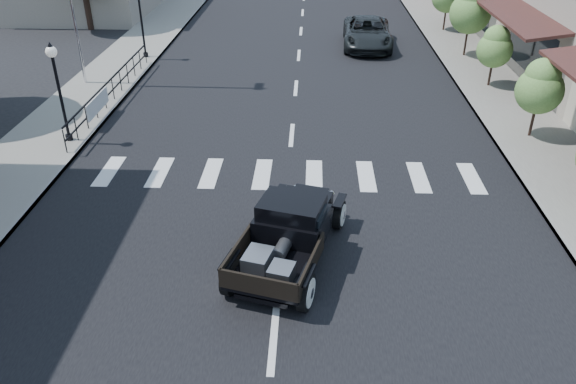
{
  "coord_description": "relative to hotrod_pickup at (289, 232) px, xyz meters",
  "views": [
    {
      "loc": [
        0.64,
        -11.28,
        8.14
      ],
      "look_at": [
        0.11,
        1.2,
        1.0
      ],
      "focal_mm": 35.0,
      "sensor_mm": 36.0,
      "label": 1
    }
  ],
  "objects": [
    {
      "name": "small_tree_d",
      "position": [
        8.1,
        17.28,
        1.02
      ],
      "size": [
        1.99,
        1.99,
        3.31
      ],
      "primitive_type": null,
      "color": "#5A883E",
      "rests_on": "sidewalk_right"
    },
    {
      "name": "small_tree_b",
      "position": [
        8.1,
        7.36,
        0.68
      ],
      "size": [
        1.57,
        1.57,
        2.62
      ],
      "primitive_type": null,
      "color": "#5A883E",
      "rests_on": "sidewalk_right"
    },
    {
      "name": "lamp_post_b",
      "position": [
        -7.8,
        6.31,
        1.04
      ],
      "size": [
        0.36,
        0.36,
        3.35
      ],
      "primitive_type": null,
      "color": "black",
      "rests_on": "sidewalk_left"
    },
    {
      "name": "second_car",
      "position": [
        3.37,
        19.09,
        -0.04
      ],
      "size": [
        2.65,
        5.41,
        1.48
      ],
      "primitive_type": "imported",
      "rotation": [
        0.0,
        0.0,
        -0.04
      ],
      "color": "black",
      "rests_on": "ground"
    },
    {
      "name": "small_tree_e",
      "position": [
        8.1,
        22.47,
        0.88
      ],
      "size": [
        1.81,
        1.81,
        3.02
      ],
      "primitive_type": null,
      "color": "#5A883E",
      "rests_on": "sidewalk_right"
    },
    {
      "name": "road",
      "position": [
        -0.2,
        15.31,
        -0.77
      ],
      "size": [
        14.0,
        80.0,
        0.02
      ],
      "primitive_type": "cube",
      "color": "black",
      "rests_on": "ground"
    },
    {
      "name": "hotrod_pickup",
      "position": [
        0.0,
        0.0,
        0.0
      ],
      "size": [
        3.2,
        4.89,
        1.56
      ],
      "primitive_type": null,
      "rotation": [
        0.0,
        0.0,
        -0.26
      ],
      "color": "black",
      "rests_on": "ground"
    },
    {
      "name": "ground",
      "position": [
        -0.2,
        0.31,
        -0.78
      ],
      "size": [
        120.0,
        120.0,
        0.0
      ],
      "primitive_type": "plane",
      "color": "black",
      "rests_on": "ground"
    },
    {
      "name": "road_markings",
      "position": [
        -0.2,
        10.31,
        -0.78
      ],
      "size": [
        12.0,
        60.0,
        0.06
      ],
      "primitive_type": null,
      "color": "silver",
      "rests_on": "ground"
    },
    {
      "name": "railing",
      "position": [
        -7.5,
        10.31,
        -0.13
      ],
      "size": [
        0.08,
        10.0,
        1.0
      ],
      "primitive_type": null,
      "color": "black",
      "rests_on": "sidewalk_left"
    },
    {
      "name": "sidewalk_left",
      "position": [
        -8.7,
        15.31,
        -0.7
      ],
      "size": [
        3.0,
        80.0,
        0.15
      ],
      "primitive_type": "cube",
      "color": "gray",
      "rests_on": "ground"
    },
    {
      "name": "sidewalk_right",
      "position": [
        8.3,
        15.31,
        -0.7
      ],
      "size": [
        3.0,
        80.0,
        0.15
      ],
      "primitive_type": "cube",
      "color": "gray",
      "rests_on": "ground"
    },
    {
      "name": "lamp_post_c",
      "position": [
        -7.8,
        16.31,
        1.04
      ],
      "size": [
        0.36,
        0.36,
        3.35
      ],
      "primitive_type": null,
      "color": "black",
      "rests_on": "sidewalk_left"
    },
    {
      "name": "banner",
      "position": [
        -7.42,
        8.31,
        -0.33
      ],
      "size": [
        0.04,
        2.2,
        0.6
      ],
      "primitive_type": null,
      "color": "silver",
      "rests_on": "sidewalk_left"
    },
    {
      "name": "small_tree_c",
      "position": [
        8.1,
        12.69,
        0.6
      ],
      "size": [
        1.47,
        1.47,
        2.45
      ],
      "primitive_type": null,
      "color": "#5A883E",
      "rests_on": "sidewalk_right"
    }
  ]
}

